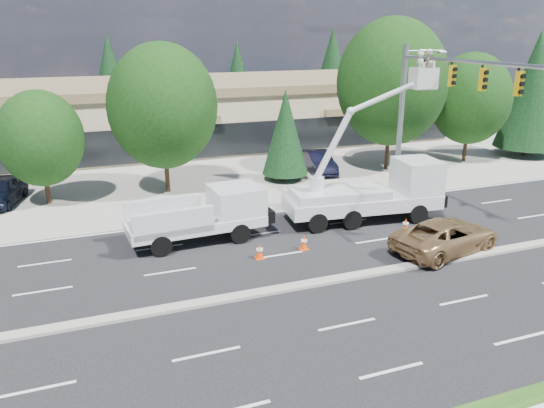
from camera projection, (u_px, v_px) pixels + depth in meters
name	position (u px, v px, depth m)	size (l,w,h in m)	color
ground	(309.00, 285.00, 21.26)	(140.00, 140.00, 0.00)	black
concrete_apron	(197.00, 169.00, 39.04)	(140.00, 22.00, 0.01)	gray
road_median	(309.00, 284.00, 21.24)	(120.00, 0.55, 0.12)	gray
strip_mall	(170.00, 112.00, 47.03)	(50.40, 15.40, 5.50)	tan
tree_front_c	(41.00, 139.00, 30.04)	(4.78, 4.78, 6.64)	#332114
tree_front_d	(163.00, 106.00, 31.92)	(6.61, 6.61, 9.17)	#332114
tree_front_e	(285.00, 132.00, 35.25)	(3.09, 3.09, 6.09)	#332114
tree_front_f	(392.00, 82.00, 36.98)	(7.71, 7.71, 10.70)	#332114
tree_front_g	(471.00, 99.00, 39.77)	(5.94, 5.94, 8.24)	#332114
tree_front_h	(533.00, 90.00, 41.64)	(4.96, 4.96, 9.78)	#332114
tree_back_b	(110.00, 77.00, 55.69)	(4.75, 4.75, 9.37)	#332114
tree_back_c	(238.00, 77.00, 60.51)	(4.34, 4.34, 8.55)	#332114
tree_back_d	(332.00, 67.00, 64.25)	(5.15, 5.15, 10.16)	#332114
signal_mast	(425.00, 101.00, 28.98)	(2.76, 10.16, 9.00)	gray
utility_pickup	(206.00, 220.00, 25.59)	(6.66, 2.90, 2.50)	silver
bucket_truck	(379.00, 184.00, 28.11)	(8.94, 3.42, 8.84)	silver
traffic_cone_b	(260.00, 251.00, 23.66)	(0.40, 0.40, 0.70)	#FD4308
traffic_cone_c	(304.00, 242.00, 24.65)	(0.40, 0.40, 0.70)	#FD4308
traffic_cone_d	(406.00, 225.00, 26.85)	(0.40, 0.40, 0.70)	#FD4308
minivan	(446.00, 236.00, 24.30)	(2.53, 5.49, 1.53)	#AA8352
parked_car_west	(2.00, 190.00, 31.06)	(1.88, 4.68, 1.60)	black
parked_car_east	(318.00, 162.00, 37.99)	(1.59, 4.56, 1.50)	black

